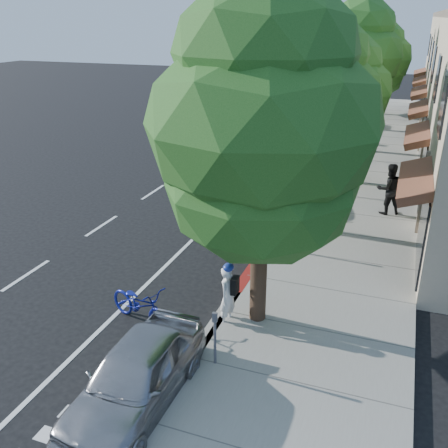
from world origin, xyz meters
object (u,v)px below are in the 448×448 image
at_px(silver_suv, 259,192).
at_px(white_pickup, 292,136).
at_px(street_tree_2, 340,94).
at_px(dark_sedan, 289,157).
at_px(street_tree_4, 369,52).
at_px(near_car_a, 136,376).
at_px(street_tree_5, 375,60).
at_px(bicycle, 140,304).
at_px(street_tree_1, 315,102).
at_px(street_tree_0, 263,130).
at_px(cyclist, 228,297).
at_px(street_tree_3, 358,58).
at_px(pedestrian, 389,189).
at_px(dark_suv_far, 341,117).

bearing_deg(silver_suv, white_pickup, 89.41).
height_order(street_tree_2, dark_sedan, street_tree_2).
bearing_deg(silver_suv, street_tree_2, 58.03).
bearing_deg(street_tree_4, near_car_a, -92.91).
bearing_deg(street_tree_5, bicycle, -94.98).
bearing_deg(street_tree_2, street_tree_1, -90.00).
relative_size(street_tree_0, near_car_a, 2.02).
xyz_separation_m(street_tree_1, white_pickup, (-3.10, 11.00, -3.65)).
relative_size(street_tree_1, white_pickup, 1.21).
relative_size(street_tree_5, cyclist, 4.46).
xyz_separation_m(bicycle, silver_suv, (0.52, 8.50, 0.21)).
bearing_deg(bicycle, street_tree_1, -1.58).
bearing_deg(white_pickup, cyclist, -74.07).
distance_m(dark_sedan, near_car_a, 16.91).
relative_size(street_tree_0, bicycle, 3.96).
relative_size(bicycle, dark_sedan, 0.49).
bearing_deg(street_tree_2, street_tree_5, 90.00).
height_order(street_tree_1, street_tree_3, street_tree_3).
relative_size(silver_suv, dark_sedan, 1.31).
relative_size(street_tree_4, street_tree_5, 1.11).
relative_size(street_tree_5, white_pickup, 1.16).
bearing_deg(white_pickup, street_tree_5, 84.47).
height_order(cyclist, dark_sedan, cyclist).
height_order(street_tree_1, silver_suv, street_tree_1).
bearing_deg(street_tree_5, street_tree_0, -90.00).
relative_size(street_tree_0, street_tree_1, 1.09).
xyz_separation_m(street_tree_4, pedestrian, (2.55, -15.52, -3.83)).
bearing_deg(dark_suv_far, street_tree_0, -84.30).
height_order(dark_sedan, dark_suv_far, dark_suv_far).
xyz_separation_m(silver_suv, dark_suv_far, (0.78, 17.07, -0.01)).
bearing_deg(street_tree_5, street_tree_2, -90.00).
relative_size(street_tree_5, pedestrian, 3.61).
bearing_deg(street_tree_5, street_tree_1, -90.00).
bearing_deg(dark_suv_far, silver_suv, -90.18).
bearing_deg(cyclist, street_tree_4, 10.58).
bearing_deg(street_tree_4, silver_suv, -97.53).
distance_m(street_tree_0, cyclist, 4.11).
xyz_separation_m(street_tree_4, street_tree_5, (-0.00, 6.00, -0.88)).
bearing_deg(dark_suv_far, white_pickup, -100.21).
bearing_deg(near_car_a, bicycle, 118.09).
bearing_deg(pedestrian, silver_suv, -14.93).
distance_m(street_tree_4, bicycle, 25.53).
distance_m(near_car_a, pedestrian, 12.62).
xyz_separation_m(bicycle, dark_sedan, (0.31, 14.38, 0.14)).
bearing_deg(pedestrian, street_tree_3, -101.65).
xyz_separation_m(street_tree_4, dark_sedan, (-2.39, -10.62, -4.29)).
bearing_deg(street_tree_0, pedestrian, 73.29).
bearing_deg(street_tree_2, dark_suv_far, 96.35).
xyz_separation_m(dark_sedan, pedestrian, (4.93, -4.91, 0.45)).
bearing_deg(pedestrian, bicycle, 34.42).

